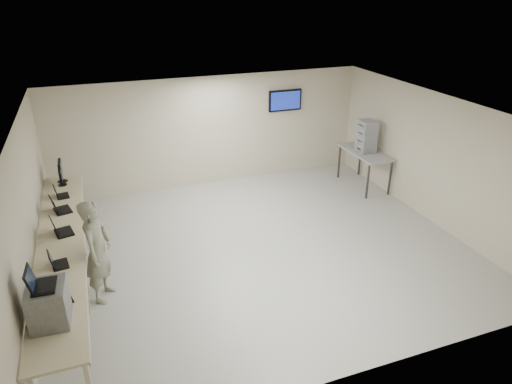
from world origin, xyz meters
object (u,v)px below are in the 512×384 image
object	(u,v)px
soldier	(98,251)
side_table	(365,154)
equipment_box	(49,305)
workbench	(62,245)

from	to	relation	value
soldier	side_table	distance (m)	7.06
equipment_box	soldier	world-z (taller)	soldier
soldier	workbench	bearing A→B (deg)	69.92
side_table	soldier	bearing A→B (deg)	-159.48
equipment_box	side_table	size ratio (longest dim) A/B	0.35
workbench	equipment_box	size ratio (longest dim) A/B	10.93
soldier	equipment_box	bearing A→B (deg)	-178.40
workbench	equipment_box	distance (m)	2.14
equipment_box	soldier	xyz separation A→B (m)	(0.64, 1.56, -0.27)
workbench	soldier	world-z (taller)	soldier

